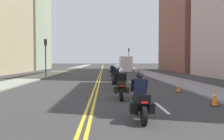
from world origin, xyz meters
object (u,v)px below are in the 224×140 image
motorcycle_4 (115,74)px  motorcycle_6 (112,71)px  traffic_cone_1 (179,87)px  traffic_light_near (46,51)px  motorcycle_5 (115,72)px  motorcycle_2 (118,80)px  motorcycle_1 (121,87)px  motorcycle_0 (140,101)px  traffic_light_far (129,55)px  motorcycle_3 (117,77)px  traffic_cone_0 (215,97)px  parked_truck (125,65)px

motorcycle_4 → motorcycle_6: size_ratio=1.06×
traffic_cone_1 → traffic_light_near: 18.34m
motorcycle_4 → motorcycle_5: 3.42m
motorcycle_2 → traffic_light_near: traffic_light_near is taller
motorcycle_6 → traffic_light_near: 9.41m
motorcycle_1 → traffic_cone_1: motorcycle_1 is taller
motorcycle_0 → traffic_light_far: bearing=83.4°
motorcycle_0 → motorcycle_4: (-0.13, 16.66, 0.00)m
motorcycle_2 → motorcycle_0: bearing=-86.5°
motorcycle_5 → motorcycle_4: bearing=-90.3°
motorcycle_3 → traffic_light_near: traffic_light_near is taller
motorcycle_0 → traffic_light_far: traffic_light_far is taller
motorcycle_0 → traffic_light_near: 22.43m
traffic_cone_0 → traffic_cone_1: bearing=91.6°
motorcycle_2 → parked_truck: bearing=85.6°
motorcycle_4 → traffic_light_far: 32.47m
motorcycle_3 → traffic_light_near: (-8.10, 8.48, 2.52)m
motorcycle_1 → motorcycle_5: bearing=90.4°
motorcycle_0 → parked_truck: 38.24m
motorcycle_5 → traffic_light_near: bearing=178.1°
motorcycle_1 → traffic_cone_1: 4.60m
motorcycle_4 → motorcycle_5: motorcycle_5 is taller
traffic_cone_1 → parked_truck: size_ratio=0.10×
motorcycle_1 → traffic_light_far: (4.98, 44.23, 2.79)m
traffic_cone_1 → traffic_light_near: bearing=130.5°
motorcycle_4 → traffic_cone_0: motorcycle_4 is taller
motorcycle_3 → traffic_cone_0: size_ratio=2.74×
motorcycle_1 → motorcycle_6: bearing=91.1°
motorcycle_2 → traffic_light_far: size_ratio=0.44×
motorcycle_5 → motorcycle_3: bearing=-88.9°
motorcycle_0 → motorcycle_2: bearing=90.8°
motorcycle_2 → motorcycle_4: motorcycle_2 is taller
motorcycle_4 → traffic_cone_0: (3.78, -14.33, -0.26)m
parked_truck → motorcycle_5: bearing=-98.9°
motorcycle_1 → traffic_cone_0: bearing=-26.1°
motorcycle_4 → traffic_light_near: 9.41m
motorcycle_0 → motorcycle_4: bearing=89.4°
motorcycle_3 → traffic_light_near: size_ratio=0.48×
motorcycle_2 → traffic_light_far: (4.93, 40.05, 2.77)m
motorcycle_6 → traffic_cone_0: (3.75, -22.32, -0.24)m
traffic_light_near → motorcycle_3: bearing=-46.3°
motorcycle_0 → traffic_cone_1: bearing=62.0°
motorcycle_2 → motorcycle_3: bearing=89.6°
motorcycle_0 → parked_truck: bearing=84.6°
traffic_light_near → traffic_cone_1: bearing=-49.5°
motorcycle_3 → motorcycle_4: bearing=89.0°
motorcycle_1 → traffic_light_far: size_ratio=0.42×
traffic_light_far → parked_truck: (-1.80, -10.53, -2.17)m
motorcycle_6 → traffic_light_near: bearing=-152.8°
motorcycle_6 → traffic_cone_1: (3.61, -17.71, -0.33)m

